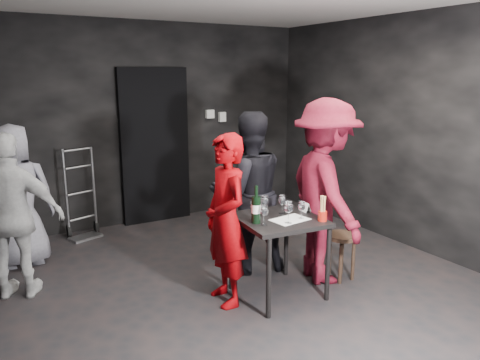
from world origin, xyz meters
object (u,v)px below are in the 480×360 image
stool (342,245)px  woman_black (248,184)px  breadstick_cup (323,209)px  wine_bottle (256,209)px  hand_truck (83,221)px  man_maroon (326,174)px  bystander_grey (16,195)px  bystander_cream (13,215)px  tasting_table (279,228)px  server_red (226,218)px

stool → woman_black: woman_black is taller
stool → breadstick_cup: breadstick_cup is taller
woman_black → stool: bearing=147.3°
wine_bottle → hand_truck: bearing=110.5°
hand_truck → stool: (1.96, -2.59, 0.15)m
hand_truck → stool: hand_truck is taller
woman_black → man_maroon: man_maroon is taller
bystander_grey → breadstick_cup: bystander_grey is taller
bystander_cream → breadstick_cup: size_ratio=6.32×
stool → man_maroon: size_ratio=0.22×
tasting_table → man_maroon: size_ratio=0.35×
server_red → man_maroon: size_ratio=0.72×
server_red → bystander_cream: server_red is taller
man_maroon → wine_bottle: man_maroon is taller
bystander_cream → bystander_grey: bearing=-71.8°
bystander_grey → wine_bottle: size_ratio=4.68×
woman_black → wine_bottle: size_ratio=5.50×
hand_truck → breadstick_cup: bearing=-79.7°
man_maroon → wine_bottle: size_ratio=6.49×
tasting_table → server_red: server_red is taller
bystander_grey → breadstick_cup: (2.26, -2.23, 0.08)m
server_red → stool: bearing=86.6°
tasting_table → man_maroon: 0.73m
hand_truck → man_maroon: size_ratio=0.52×
tasting_table → woman_black: woman_black is taller
woman_black → breadstick_cup: bearing=116.0°
hand_truck → server_red: 2.59m
hand_truck → bystander_cream: (-0.86, -1.36, 0.57)m
breadstick_cup → man_maroon: bearing=47.3°
tasting_table → stool: 0.79m
hand_truck → woman_black: woman_black is taller
bystander_cream → server_red: bearing=172.1°
bystander_cream → hand_truck: bearing=-96.9°
stool → server_red: server_red is taller
bystander_cream → man_maroon: bearing=-177.3°
tasting_table → breadstick_cup: 0.44m
bystander_cream → wine_bottle: bearing=172.0°
stool → bystander_cream: (-2.82, 1.23, 0.42)m
man_maroon → wine_bottle: bearing=109.7°
stool → wine_bottle: 1.13m
bystander_cream → stool: bearing=-178.0°
stool → bystander_grey: size_ratio=0.30×
bystander_grey → wine_bottle: bearing=131.3°
hand_truck → bystander_cream: bystander_cream is taller
stool → breadstick_cup: size_ratio=1.90×
woman_black → man_maroon: size_ratio=0.85×
man_maroon → stool: bearing=-110.4°
hand_truck → bystander_grey: 1.12m
hand_truck → tasting_table: 2.86m
server_red → woman_black: woman_black is taller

